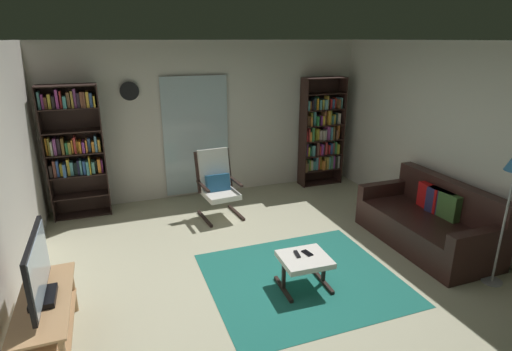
{
  "coord_description": "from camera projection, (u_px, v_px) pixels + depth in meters",
  "views": [
    {
      "loc": [
        -1.64,
        -3.83,
        2.62
      ],
      "look_at": [
        0.12,
        0.97,
        0.9
      ],
      "focal_mm": 28.6,
      "sensor_mm": 36.0,
      "label": 1
    }
  ],
  "objects": [
    {
      "name": "bookshelf_near_tv",
      "position": [
        74.0,
        145.0,
        6.04
      ],
      "size": [
        0.82,
        0.3,
        2.01
      ],
      "color": "black",
      "rests_on": "ground"
    },
    {
      "name": "cell_phone",
      "position": [
        307.0,
        253.0,
        4.48
      ],
      "size": [
        0.09,
        0.15,
        0.01
      ],
      "primitive_type": "cube",
      "rotation": [
        0.0,
        0.0,
        0.19
      ],
      "color": "black",
      "rests_on": "ottoman"
    },
    {
      "name": "tv_remote",
      "position": [
        297.0,
        254.0,
        4.45
      ],
      "size": [
        0.06,
        0.15,
        0.02
      ],
      "primitive_type": "cube",
      "rotation": [
        0.0,
        0.0,
        -0.15
      ],
      "color": "black",
      "rests_on": "ottoman"
    },
    {
      "name": "tv_stand",
      "position": [
        47.0,
        318.0,
        3.49
      ],
      "size": [
        0.43,
        1.16,
        0.53
      ],
      "color": "tan",
      "rests_on": "ground"
    },
    {
      "name": "television",
      "position": [
        39.0,
        271.0,
        3.35
      ],
      "size": [
        0.2,
        0.9,
        0.59
      ],
      "color": "black",
      "rests_on": "tv_stand"
    },
    {
      "name": "bookshelf_near_sofa",
      "position": [
        321.0,
        134.0,
        7.49
      ],
      "size": [
        0.79,
        0.3,
        1.98
      ],
      "color": "black",
      "rests_on": "ground"
    },
    {
      "name": "area_rug",
      "position": [
        302.0,
        279.0,
        4.68
      ],
      "size": [
        2.11,
        1.9,
        0.01
      ],
      "primitive_type": "cube",
      "color": "#206E62",
      "rests_on": "ground"
    },
    {
      "name": "lounge_armchair",
      "position": [
        217.0,
        182.0,
        6.23
      ],
      "size": [
        0.62,
        0.7,
        1.02
      ],
      "color": "black",
      "rests_on": "ground"
    },
    {
      "name": "wall_clock",
      "position": [
        129.0,
        91.0,
        6.28
      ],
      "size": [
        0.29,
        0.03,
        0.29
      ],
      "color": "silver"
    },
    {
      "name": "wall_right",
      "position": [
        470.0,
        146.0,
        5.24
      ],
      "size": [
        0.06,
        6.0,
        2.6
      ],
      "primitive_type": "cube",
      "color": "silver",
      "rests_on": "ground"
    },
    {
      "name": "leather_sofa",
      "position": [
        430.0,
        222.0,
        5.39
      ],
      "size": [
        0.91,
        1.84,
        0.86
      ],
      "color": "#331B18",
      "rests_on": "ground"
    },
    {
      "name": "ground_plane",
      "position": [
        275.0,
        274.0,
        4.78
      ],
      "size": [
        7.02,
        7.02,
        0.0
      ],
      "primitive_type": "plane",
      "color": "beige"
    },
    {
      "name": "glass_door_panel",
      "position": [
        196.0,
        136.0,
        6.87
      ],
      "size": [
        1.1,
        0.01,
        2.0
      ],
      "primitive_type": "cube",
      "color": "silver"
    },
    {
      "name": "wall_back",
      "position": [
        211.0,
        120.0,
        6.94
      ],
      "size": [
        5.6,
        0.06,
        2.6
      ],
      "primitive_type": "cube",
      "color": "silver",
      "rests_on": "ground"
    },
    {
      "name": "ottoman",
      "position": [
        304.0,
        262.0,
        4.43
      ],
      "size": [
        0.54,
        0.5,
        0.38
      ],
      "color": "white",
      "rests_on": "ground"
    }
  ]
}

